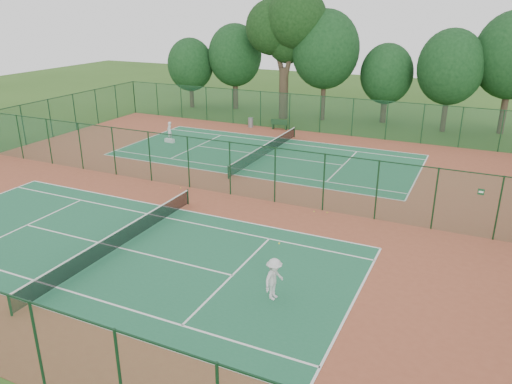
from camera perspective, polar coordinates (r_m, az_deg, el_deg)
ground at (r=32.72m, az=-5.32°, el=0.14°), size 120.00×120.00×0.00m
red_pad at (r=32.71m, az=-5.32°, el=0.15°), size 40.00×36.00×0.01m
court_near at (r=26.03m, az=-15.37°, el=-6.16°), size 23.77×10.97×0.01m
court_far at (r=40.31m, az=1.13°, el=4.24°), size 23.77×10.97×0.01m
fence_north at (r=48.00m, az=5.59°, el=8.99°), size 40.00×0.09×3.50m
fence_divider at (r=32.14m, az=-5.42°, el=3.08°), size 40.00×0.09×3.50m
tennis_net_near at (r=25.80m, az=-15.48°, el=-5.11°), size 0.10×12.90×0.97m
tennis_net_far at (r=40.16m, az=1.14°, el=4.97°), size 0.10×12.90×0.97m
player_near at (r=20.68m, az=2.08°, el=-9.90°), size 0.87×1.28×1.82m
player_far at (r=45.48m, az=-9.86°, el=6.92°), size 0.47×0.64×1.61m
trash_bin at (r=49.62m, az=-0.62°, el=7.95°), size 0.67×0.67×0.92m
bench at (r=48.66m, az=2.70°, el=7.74°), size 1.66×0.60×1.00m
kit_bag at (r=44.68m, az=-9.84°, el=5.81°), size 0.90×0.37×0.33m
stray_ball_a at (r=29.46m, az=6.66°, el=-2.21°), size 0.06×0.06×0.06m
stray_ball_b at (r=29.39m, az=8.14°, el=-2.34°), size 0.07×0.07×0.07m
stray_ball_c at (r=33.34m, az=-8.61°, el=0.48°), size 0.07×0.07×0.07m
big_tree at (r=52.85m, az=3.48°, el=18.31°), size 8.49×6.22×13.05m
evergreen_row at (r=54.03m, az=8.31°, el=8.29°), size 39.00×5.00×12.00m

